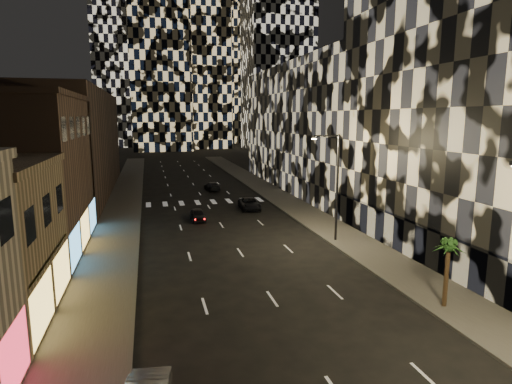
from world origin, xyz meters
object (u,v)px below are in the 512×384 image
car_dark_oncoming (212,186)px  palm_tree (448,251)px  car_dark_midlane (198,215)px  streetlight_far (335,180)px  car_dark_rightlane (250,204)px

car_dark_oncoming → palm_tree: 42.66m
car_dark_midlane → palm_tree: bearing=-66.7°
streetlight_far → palm_tree: (0.65, -13.56, -1.99)m
streetlight_far → car_dark_rightlane: streetlight_far is taller
car_dark_oncoming → palm_tree: palm_tree is taller
streetlight_far → car_dark_midlane: bearing=134.9°
car_dark_oncoming → car_dark_rightlane: car_dark_rightlane is taller
streetlight_far → palm_tree: size_ratio=2.31×
car_dark_midlane → car_dark_oncoming: size_ratio=0.84×
car_dark_oncoming → car_dark_rightlane: size_ratio=0.90×
car_dark_rightlane → palm_tree: 28.48m
streetlight_far → palm_tree: 13.72m
streetlight_far → palm_tree: bearing=-87.3°
streetlight_far → car_dark_midlane: 15.49m
car_dark_midlane → palm_tree: palm_tree is taller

